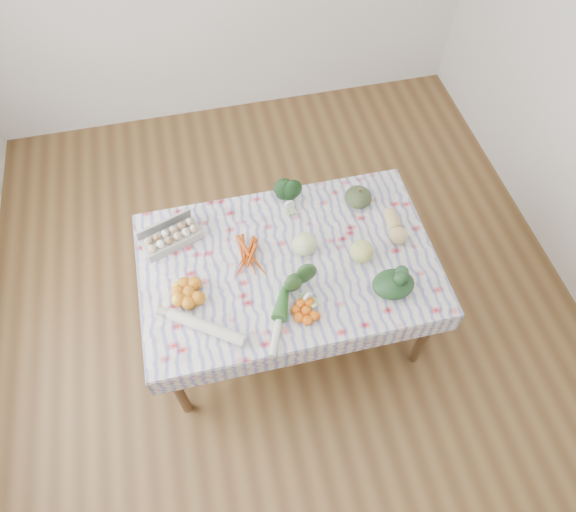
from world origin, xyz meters
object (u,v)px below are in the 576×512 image
object	(u,v)px
dining_table	(288,270)
egg_carton	(172,239)
butternut_squash	(396,226)
grapefruit	(362,251)
cabbage	(305,244)
kabocha_squash	(358,197)

from	to	relation	value
dining_table	egg_carton	bearing A→B (deg)	156.08
dining_table	egg_carton	size ratio (longest dim) A/B	4.79
egg_carton	butternut_squash	size ratio (longest dim) A/B	1.46
butternut_squash	grapefruit	bearing A→B (deg)	-148.67
dining_table	butternut_squash	xyz separation A→B (m)	(0.65, 0.06, 0.14)
dining_table	grapefruit	distance (m)	0.44
butternut_squash	grapefruit	size ratio (longest dim) A/B	1.73
cabbage	grapefruit	bearing A→B (deg)	-21.53
egg_carton	kabocha_squash	bearing A→B (deg)	-16.47
egg_carton	grapefruit	distance (m)	1.07
egg_carton	cabbage	distance (m)	0.75
dining_table	cabbage	distance (m)	0.19
kabocha_squash	grapefruit	distance (m)	0.40
egg_carton	cabbage	size ratio (longest dim) A/B	2.44
butternut_squash	dining_table	bearing A→B (deg)	-171.16
dining_table	butternut_squash	world-z (taller)	butternut_squash
egg_carton	dining_table	bearing A→B (deg)	-42.93
egg_carton	kabocha_squash	size ratio (longest dim) A/B	2.06
kabocha_squash	butternut_squash	bearing A→B (deg)	-60.56
cabbage	kabocha_squash	bearing A→B (deg)	34.17
dining_table	butternut_squash	bearing A→B (deg)	5.71
dining_table	kabocha_squash	distance (m)	0.61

